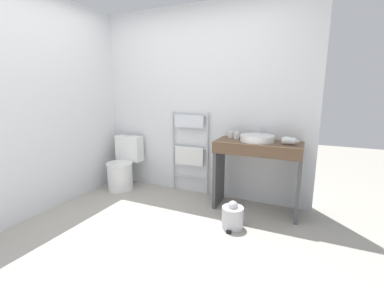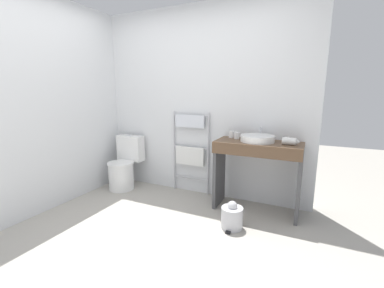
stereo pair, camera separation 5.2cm
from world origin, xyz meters
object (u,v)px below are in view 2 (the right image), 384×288
Objects in this scene: cup_near_wall at (231,134)px; cup_near_edge at (237,135)px; toilet at (124,166)px; sink_basin at (257,138)px; trash_bin at (232,217)px; hair_dryer at (290,141)px; towel_radiator at (190,144)px.

cup_near_edge is at bearing -29.72° from cup_near_wall.
toilet is 2.01× the size of sink_basin.
trash_bin is at bearing -103.44° from sink_basin.
cup_near_wall is 1.04m from trash_bin.
hair_dryer is at bearing 0.79° from toilet.
sink_basin is 1.29× the size of trash_bin.
trash_bin is (-0.12, -0.52, -0.77)m from sink_basin.
cup_near_edge reaches higher than hair_dryer.
toilet is at bearing -173.19° from cup_near_wall.
cup_near_wall reaches higher than trash_bin.
hair_dryer reaches higher than toilet.
toilet is 9.59× the size of cup_near_edge.
towel_radiator reaches higher than cup_near_edge.
cup_near_edge is at bearing 170.07° from hair_dryer.
hair_dryer is (0.62, -0.11, -0.00)m from cup_near_edge.
toilet is at bearing 165.63° from trash_bin.
cup_near_edge is (0.69, -0.10, 0.19)m from towel_radiator.
toilet is 1.77m from cup_near_edge.
hair_dryer is (0.36, -0.03, 0.00)m from sink_basin.
towel_radiator is 0.64m from cup_near_wall.
sink_basin is 0.37m from cup_near_wall.
trash_bin is (0.23, -0.65, -0.77)m from cup_near_wall.
cup_near_wall reaches higher than cup_near_edge.
sink_basin is (0.96, -0.19, 0.19)m from towel_radiator.
towel_radiator reaches higher than toilet.
toilet is at bearing -179.21° from hair_dryer.
sink_basin is 4.78× the size of cup_near_edge.
sink_basin is 0.28m from cup_near_edge.
trash_bin is (0.14, -0.60, -0.77)m from cup_near_edge.
trash_bin is at bearing -14.37° from toilet.
cup_near_wall is (1.58, 0.19, 0.57)m from toilet.
sink_basin is 4.58× the size of cup_near_wall.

